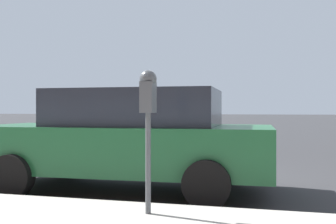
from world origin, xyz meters
The scene contains 3 objects.
ground_plane centered at (0.00, 0.00, 0.00)m, with size 220.00×220.00×0.00m, color #333335.
parking_meter centered at (-2.69, -0.43, 1.35)m, with size 0.21×0.19×1.57m.
car_green centered at (-0.87, 0.46, 0.83)m, with size 2.11×4.63×1.60m.
Camera 1 is at (-6.80, -1.68, 1.28)m, focal length 42.00 mm.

